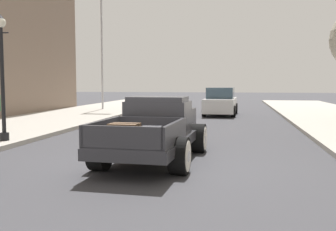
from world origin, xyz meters
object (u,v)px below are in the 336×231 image
Objects in this scene: street_lamp_near at (2,68)px; flagpole at (105,25)px; car_background_white at (221,102)px; hotrod_truck_gunmetal at (157,129)px.

street_lamp_near is 14.95m from flagpole.
hotrod_truck_gunmetal is at bearing -94.17° from car_background_white.
car_background_white is at bearing -13.99° from flagpole.
car_background_white is (1.00, 13.74, 0.01)m from hotrod_truck_gunmetal.
flagpole reaches higher than car_background_white.
car_background_white is 14.00m from street_lamp_near.
car_background_white is at bearing 85.83° from hotrod_truck_gunmetal.
street_lamp_near reaches higher than hotrod_truck_gunmetal.
street_lamp_near is 0.42× the size of flagpole.
hotrod_truck_gunmetal is 5.49m from street_lamp_near.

